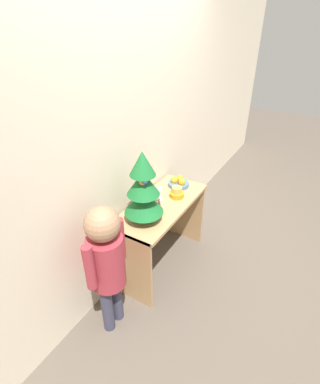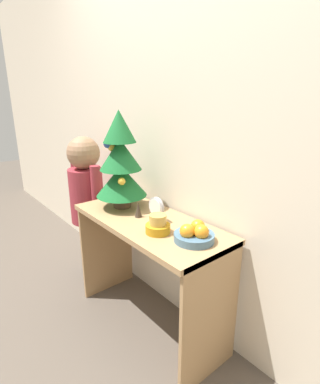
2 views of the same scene
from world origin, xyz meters
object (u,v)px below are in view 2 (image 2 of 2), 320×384
at_px(singing_bowl, 158,225).
at_px(child_figure, 86,191).
at_px(fruit_bowl, 195,234).
at_px(desk_clock, 156,209).
at_px(mini_tree, 120,163).
at_px(figurine, 138,209).

relative_size(singing_bowl, child_figure, 0.12).
bearing_deg(fruit_bowl, singing_bowl, -157.04).
xyz_separation_m(desk_clock, child_figure, (-0.80, -0.04, -0.08)).
xyz_separation_m(mini_tree, fruit_bowl, (0.62, 0.01, -0.25)).
height_order(mini_tree, figurine, mini_tree).
relative_size(mini_tree, singing_bowl, 4.69).
bearing_deg(singing_bowl, fruit_bowl, 22.96).
bearing_deg(mini_tree, fruit_bowl, 1.26).
relative_size(singing_bowl, desk_clock, 0.94).
height_order(singing_bowl, figurine, singing_bowl).
distance_m(mini_tree, desk_clock, 0.38).
distance_m(fruit_bowl, child_figure, 1.11).
bearing_deg(fruit_bowl, desk_clock, 176.94).
bearing_deg(singing_bowl, desk_clock, 144.03).
height_order(singing_bowl, desk_clock, desk_clock).
xyz_separation_m(desk_clock, figurine, (-0.10, -0.05, -0.02)).
distance_m(fruit_bowl, singing_bowl, 0.20).
distance_m(mini_tree, singing_bowl, 0.51).
relative_size(fruit_bowl, child_figure, 0.18).
height_order(fruit_bowl, figurine, fruit_bowl).
distance_m(fruit_bowl, desk_clock, 0.32).
bearing_deg(fruit_bowl, figurine, -175.66).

